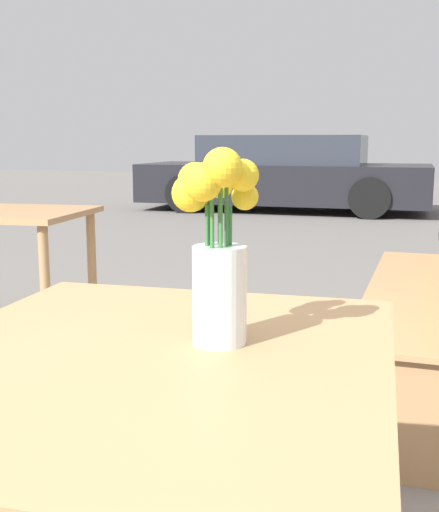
% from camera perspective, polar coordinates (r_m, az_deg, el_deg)
% --- Properties ---
extents(table_front, '(0.92, 1.03, 0.75)m').
position_cam_1_polar(table_front, '(1.15, -6.43, -13.41)').
color(table_front, tan).
rests_on(table_front, ground_plane).
extents(flower_vase, '(0.15, 0.16, 0.35)m').
position_cam_1_polar(flower_vase, '(1.12, -0.26, -0.02)').
color(flower_vase, silver).
rests_on(flower_vase, table_front).
extents(bench_middle, '(0.42, 1.94, 0.85)m').
position_cam_1_polar(bench_middle, '(3.01, 17.96, -2.36)').
color(bench_middle, tan).
rests_on(bench_middle, ground_plane).
extents(table_back, '(0.84, 0.79, 0.74)m').
position_cam_1_polar(table_back, '(3.61, -17.78, 1.81)').
color(table_back, tan).
rests_on(table_back, ground_plane).
extents(parked_car, '(4.62, 1.98, 1.19)m').
position_cam_1_polar(parked_car, '(10.40, 5.77, 7.22)').
color(parked_car, black).
rests_on(parked_car, ground_plane).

